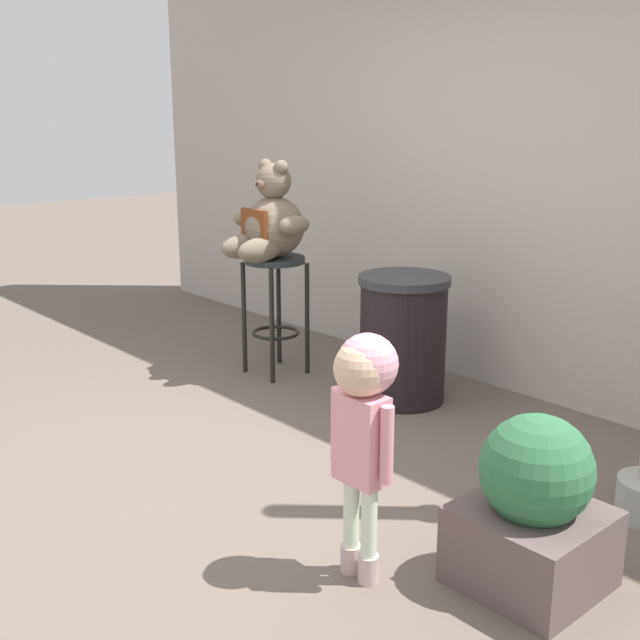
{
  "coord_description": "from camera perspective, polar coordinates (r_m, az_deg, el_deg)",
  "views": [
    {
      "loc": [
        3.0,
        -1.97,
        1.77
      ],
      "look_at": [
        -0.02,
        0.74,
        0.69
      ],
      "focal_mm": 44.92,
      "sensor_mm": 36.0,
      "label": 1
    }
  ],
  "objects": [
    {
      "name": "ground_plane",
      "position": [
        4.01,
        -7.85,
        -11.44
      ],
      "size": [
        24.0,
        24.0,
        0.0
      ],
      "primitive_type": "plane",
      "color": "#64574F"
    },
    {
      "name": "child_walking",
      "position": [
        2.96,
        3.11,
        -6.05
      ],
      "size": [
        0.31,
        0.25,
        0.98
      ],
      "rotation": [
        0.0,
        0.0,
        -2.66
      ],
      "color": "#C7A9A7",
      "rests_on": "ground_plane"
    },
    {
      "name": "planter_with_shrub",
      "position": [
        3.18,
        14.97,
        -12.88
      ],
      "size": [
        0.5,
        0.5,
        0.68
      ],
      "color": "#5C4D4B",
      "rests_on": "ground_plane"
    },
    {
      "name": "building_wall",
      "position": [
        5.26,
        13.7,
        14.19
      ],
      "size": [
        7.44,
        0.3,
        3.48
      ],
      "primitive_type": "cube",
      "color": "#B4A99F",
      "rests_on": "ground_plane"
    },
    {
      "name": "bar_stool_with_teddy",
      "position": [
        5.38,
        -3.22,
        2.11
      ],
      "size": [
        0.41,
        0.41,
        0.81
      ],
      "color": "#20292A",
      "rests_on": "ground_plane"
    },
    {
      "name": "teddy_bear",
      "position": [
        5.28,
        -3.57,
        6.92
      ],
      "size": [
        0.62,
        0.56,
        0.64
      ],
      "color": "#6F6150",
      "rests_on": "bar_stool_with_teddy"
    },
    {
      "name": "trash_bin",
      "position": [
        4.94,
        5.93,
        -1.3
      ],
      "size": [
        0.56,
        0.56,
        0.79
      ],
      "color": "black",
      "rests_on": "ground_plane"
    }
  ]
}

